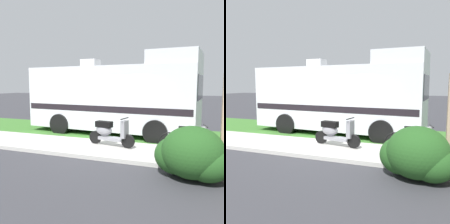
{
  "view_description": "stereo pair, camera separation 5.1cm",
  "coord_description": "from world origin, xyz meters",
  "views": [
    {
      "loc": [
        3.09,
        -8.31,
        2.16
      ],
      "look_at": [
        -0.13,
        0.3,
        1.1
      ],
      "focal_mm": 39.07,
      "sensor_mm": 36.0,
      "label": 1
    },
    {
      "loc": [
        3.14,
        -8.3,
        2.16
      ],
      "look_at": [
        -0.13,
        0.3,
        1.1
      ],
      "focal_mm": 39.07,
      "sensor_mm": 36.0,
      "label": 2
    }
  ],
  "objects": [
    {
      "name": "ground_plane",
      "position": [
        0.0,
        0.0,
        0.0
      ],
      "size": [
        80.0,
        80.0,
        0.0
      ],
      "primitive_type": "plane",
      "color": "#38383D"
    },
    {
      "name": "sidewalk",
      "position": [
        0.0,
        -1.2,
        0.06
      ],
      "size": [
        24.0,
        2.0,
        0.12
      ],
      "color": "beige",
      "rests_on": "ground"
    },
    {
      "name": "grass_strip",
      "position": [
        0.0,
        1.5,
        0.04
      ],
      "size": [
        24.0,
        3.4,
        0.08
      ],
      "color": "#3D752D",
      "rests_on": "ground"
    },
    {
      "name": "motorhome_rv",
      "position": [
        -0.43,
        1.47,
        1.6
      ],
      "size": [
        7.25,
        2.88,
        3.37
      ],
      "color": "silver",
      "rests_on": "ground"
    },
    {
      "name": "scooter",
      "position": [
        0.23,
        -0.9,
        0.58
      ],
      "size": [
        1.68,
        0.58,
        0.97
      ],
      "color": "black",
      "rests_on": "ground"
    },
    {
      "name": "bicycle",
      "position": [
        2.76,
        -1.15,
        0.49
      ],
      "size": [
        1.69,
        0.54,
        0.88
      ],
      "color": "black",
      "rests_on": "ground"
    },
    {
      "name": "pickup_truck_near",
      "position": [
        -3.97,
        5.8,
        0.99
      ],
      "size": [
        5.79,
        2.32,
        1.88
      ],
      "color": "#B7B29E",
      "rests_on": "ground"
    },
    {
      "name": "bush_by_porch",
      "position": [
        2.9,
        -2.69,
        0.57
      ],
      "size": [
        1.69,
        1.27,
        1.2
      ],
      "color": "#23511E",
      "rests_on": "ground"
    },
    {
      "name": "bottle_green",
      "position": [
        3.61,
        -1.69,
        0.23
      ],
      "size": [
        0.08,
        0.08,
        0.26
      ],
      "color": "#19722D",
      "rests_on": "ground"
    }
  ]
}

